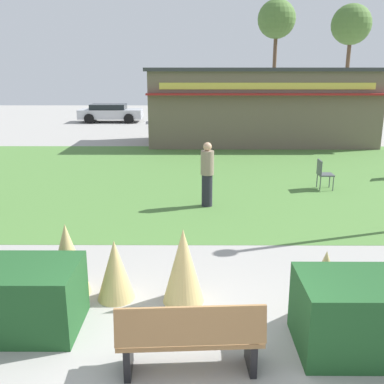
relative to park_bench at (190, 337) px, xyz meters
name	(u,v)px	position (x,y,z in m)	size (l,w,h in m)	color
ground_plane	(190,380)	(0.00, -0.13, -0.48)	(80.00, 80.00, 0.00)	#999691
lawn_patch	(193,176)	(0.00, 9.95, -0.48)	(36.00, 12.00, 0.01)	#4C7A38
park_bench	(190,337)	(0.00, 0.00, 0.00)	(1.73, 0.62, 0.95)	olive
hedge_right	(383,315)	(2.44, 0.50, 0.00)	(2.16, 1.10, 0.96)	#1E4C23
ornamental_grass_behind_left	(324,285)	(1.90, 1.23, 0.04)	(0.72, 0.72, 1.04)	tan
ornamental_grass_behind_right	(67,259)	(-1.96, 1.94, 0.11)	(0.69, 0.69, 1.18)	tan
ornamental_grass_behind_center	(183,266)	(-0.12, 1.70, 0.11)	(0.64, 0.64, 1.19)	tan
ornamental_grass_behind_far	(115,270)	(-1.18, 1.78, 0.00)	(0.59, 0.59, 0.97)	tan
food_kiosk	(260,106)	(3.18, 16.95, 1.30)	(10.65, 4.20, 3.54)	#6B5B4C
cafe_chair_east	(323,172)	(3.87, 8.37, 0.05)	(0.44, 0.44, 0.89)	#4C5156
person_strolling	(207,174)	(0.38, 6.66, 0.38)	(0.34, 0.34, 1.69)	#23232D
parked_car_west_slot	(110,112)	(-5.64, 25.76, 0.16)	(4.23, 2.12, 1.20)	#B7BABF
parked_car_center_slot	(189,112)	(-0.29, 25.75, 0.16)	(4.33, 2.31, 1.20)	navy
parked_car_east_slot	(271,112)	(5.22, 25.76, 0.16)	(4.33, 2.31, 1.20)	black
tree_left_bg	(351,25)	(11.14, 28.90, 5.96)	(2.80, 2.80, 7.91)	brown
tree_right_bg	(277,20)	(6.10, 30.41, 6.46)	(2.80, 2.80, 8.42)	brown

